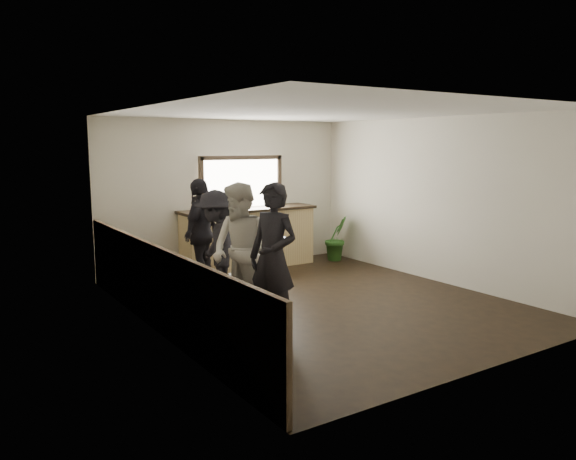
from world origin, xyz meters
TOP-DOWN VIEW (x-y plane):
  - ground at (0.00, 0.00)m, footprint 5.00×6.00m
  - room_shell at (-0.74, 0.00)m, footprint 5.01×6.01m
  - bar_counter at (0.30, 2.70)m, footprint 2.70×0.68m
  - sofa at (-1.75, -0.01)m, footprint 0.75×1.84m
  - coffee_table at (-0.95, 0.39)m, footprint 0.76×1.03m
  - cup_a at (-1.03, 0.65)m, footprint 0.18×0.18m
  - cup_b at (-0.84, 0.15)m, footprint 0.12×0.12m
  - potted_plant at (2.15, 2.33)m, footprint 0.55×0.47m
  - person_a at (-1.23, -0.69)m, footprint 0.66×0.80m
  - person_b at (-1.30, 0.03)m, footprint 0.89×1.03m
  - person_c at (-1.30, 0.77)m, footprint 0.88×1.21m
  - person_d at (-1.02, 1.92)m, footprint 1.08×1.02m

SIDE VIEW (x-z plane):
  - ground at x=0.00m, z-range -0.01..0.01m
  - coffee_table at x=-0.95m, z-range 0.00..0.41m
  - sofa at x=-1.75m, z-range 0.00..0.54m
  - cup_b at x=-0.84m, z-range 0.41..0.50m
  - cup_a at x=-1.03m, z-range 0.41..0.51m
  - potted_plant at x=2.15m, z-range 0.00..0.92m
  - bar_counter at x=0.30m, z-range -0.42..1.71m
  - person_c at x=-1.30m, z-range 0.00..1.69m
  - person_d at x=-1.02m, z-range 0.00..1.79m
  - person_b at x=-1.30m, z-range 0.00..1.84m
  - person_a at x=-1.23m, z-range 0.00..1.88m
  - room_shell at x=-0.74m, z-range 0.07..2.87m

